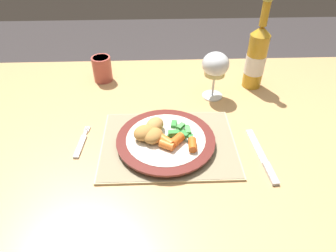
{
  "coord_description": "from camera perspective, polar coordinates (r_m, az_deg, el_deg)",
  "views": [
    {
      "loc": [
        -0.06,
        -0.68,
        1.28
      ],
      "look_at": [
        -0.03,
        -0.06,
        0.78
      ],
      "focal_mm": 32.0,
      "sensor_mm": 36.0,
      "label": 1
    }
  ],
  "objects": [
    {
      "name": "dinner_plate",
      "position": [
        0.79,
        -0.43,
        -2.79
      ],
      "size": [
        0.26,
        0.26,
        0.02
      ],
      "color": "white",
      "rests_on": "placemat"
    },
    {
      "name": "fork",
      "position": [
        0.83,
        -16.19,
        -3.26
      ],
      "size": [
        0.02,
        0.13,
        0.01
      ],
      "color": "silver",
      "rests_on": "dining_table"
    },
    {
      "name": "breaded_croquettes",
      "position": [
        0.78,
        -3.34,
        -1.0
      ],
      "size": [
        0.1,
        0.11,
        0.04
      ],
      "color": "#B77F3D",
      "rests_on": "dinner_plate"
    },
    {
      "name": "dining_table",
      "position": [
        0.93,
        1.94,
        -3.63
      ],
      "size": [
        1.54,
        0.81,
        0.74
      ],
      "color": "tan",
      "rests_on": "ground"
    },
    {
      "name": "wine_glass",
      "position": [
        0.94,
        9.01,
        11.16
      ],
      "size": [
        0.08,
        0.08,
        0.15
      ],
      "color": "silver",
      "rests_on": "dining_table"
    },
    {
      "name": "table_knife",
      "position": [
        0.79,
        17.76,
        -6.15
      ],
      "size": [
        0.03,
        0.2,
        0.01
      ],
      "color": "silver",
      "rests_on": "dining_table"
    },
    {
      "name": "green_beans_pile",
      "position": [
        0.79,
        2.46,
        -0.95
      ],
      "size": [
        0.07,
        0.09,
        0.02
      ],
      "color": "#4CA84C",
      "rests_on": "dinner_plate"
    },
    {
      "name": "placemat",
      "position": [
        0.8,
        0.08,
        -3.4
      ],
      "size": [
        0.35,
        0.27,
        0.01
      ],
      "color": "#CCB789",
      "rests_on": "dining_table"
    },
    {
      "name": "drinking_cup",
      "position": [
        1.08,
        -12.44,
        10.68
      ],
      "size": [
        0.06,
        0.06,
        0.09
      ],
      "color": "#B24C42",
      "rests_on": "dining_table"
    },
    {
      "name": "glazed_carrots",
      "position": [
        0.75,
        1.24,
        -3.11
      ],
      "size": [
        0.1,
        0.06,
        0.02
      ],
      "color": "orange",
      "rests_on": "dinner_plate"
    },
    {
      "name": "bottle",
      "position": [
        1.03,
        16.47,
        12.45
      ],
      "size": [
        0.06,
        0.06,
        0.29
      ],
      "color": "gold",
      "rests_on": "dining_table"
    }
  ]
}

